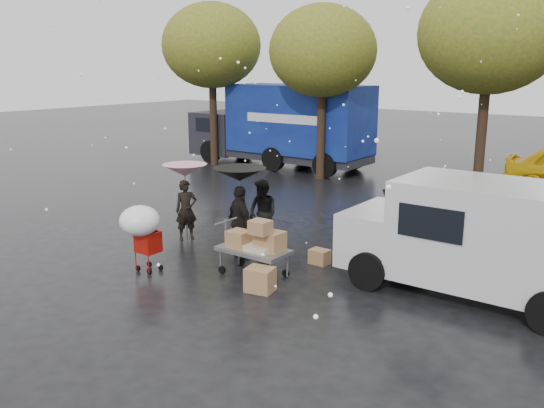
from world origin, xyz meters
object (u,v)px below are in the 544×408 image
Objects in this scene: person_black at (240,222)px; vendor_cart at (256,243)px; shopping_cart at (141,224)px; person_pink at (186,210)px; blue_truck at (283,126)px; white_van at (481,237)px.

person_black is 1.10× the size of vendor_cart.
person_black reaches higher than shopping_cart.
shopping_cart reaches higher than vendor_cart.
person_pink is 0.99× the size of vendor_cart.
person_pink is at bearing 113.23° from shopping_cart.
blue_truck reaches higher than vendor_cart.
blue_truck is at bearing -36.38° from person_black.
shopping_cart is (0.99, -2.30, 0.31)m from person_pink.
shopping_cart is at bearing -67.12° from blue_truck.
vendor_cart is at bearing 167.57° from person_black.
shopping_cart is 6.75m from white_van.
shopping_cart is 0.18× the size of blue_truck.
person_black is at bearing -66.42° from person_pink.
person_pink reaches higher than vendor_cart.
shopping_cart is 13.58m from blue_truck.
person_black is (2.01, -0.31, 0.08)m from person_pink.
person_pink reaches higher than shopping_cart.
person_black is at bearing 144.88° from vendor_cart.
blue_truck is at bearing 112.88° from shopping_cart.
white_van is (4.01, 1.70, 0.43)m from vendor_cart.
white_van is at bearing -146.36° from person_black.
shopping_cart is at bearing -148.38° from vendor_cart.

